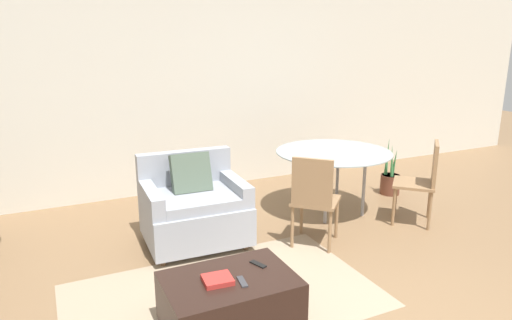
{
  "coord_description": "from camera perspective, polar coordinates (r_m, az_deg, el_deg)",
  "views": [
    {
      "loc": [
        -1.71,
        -2.07,
        1.94
      ],
      "look_at": [
        0.2,
        1.97,
        0.75
      ],
      "focal_mm": 32.0,
      "sensor_mm": 36.0,
      "label": 1
    }
  ],
  "objects": [
    {
      "name": "tv_remote_primary",
      "position": [
        3.11,
        -1.73,
        -14.96
      ],
      "size": [
        0.06,
        0.15,
        0.01
      ],
      "color": "#333338",
      "rests_on": "ottoman"
    },
    {
      "name": "tv_remote_secondary",
      "position": [
        3.32,
        0.26,
        -12.88
      ],
      "size": [
        0.09,
        0.14,
        0.01
      ],
      "color": "black",
      "rests_on": "ottoman"
    },
    {
      "name": "dining_chair_near_left",
      "position": [
        4.32,
        7.26,
        -4.41
      ],
      "size": [
        0.59,
        0.59,
        0.9
      ],
      "color": "#93704C",
      "rests_on": "ground_plane"
    },
    {
      "name": "dining_chair_near_right",
      "position": [
        5.16,
        20.18,
        -2.02
      ],
      "size": [
        0.59,
        0.59,
        0.9
      ],
      "color": "#93704C",
      "rests_on": "ground_plane"
    },
    {
      "name": "potted_plant_small",
      "position": [
        6.11,
        16.42,
        -2.5
      ],
      "size": [
        0.25,
        0.25,
        0.73
      ],
      "color": "brown",
      "rests_on": "ground_plane"
    },
    {
      "name": "area_rug",
      "position": [
        3.72,
        -4.1,
        -16.54
      ],
      "size": [
        2.37,
        1.45,
        0.01
      ],
      "color": "gray",
      "rests_on": "ground_plane"
    },
    {
      "name": "armchair",
      "position": [
        4.48,
        -7.77,
        -5.98
      ],
      "size": [
        0.97,
        0.84,
        0.89
      ],
      "color": "#999EA8",
      "rests_on": "ground_plane"
    },
    {
      "name": "ottoman",
      "position": [
        3.26,
        -3.3,
        -17.15
      ],
      "size": [
        0.88,
        0.61,
        0.38
      ],
      "color": "black",
      "rests_on": "ground_plane"
    },
    {
      "name": "wall_back",
      "position": [
        5.93,
        -8.58,
        9.28
      ],
      "size": [
        12.0,
        0.06,
        2.75
      ],
      "color": "beige",
      "rests_on": "ground_plane"
    },
    {
      "name": "dining_table",
      "position": [
        5.19,
        9.64,
        0.42
      ],
      "size": [
        1.29,
        1.29,
        0.72
      ],
      "color": "#99A8AD",
      "rests_on": "ground_plane"
    },
    {
      "name": "book_stack",
      "position": [
        3.12,
        -4.82,
        -14.69
      ],
      "size": [
        0.2,
        0.18,
        0.03
      ],
      "color": "#B72D28",
      "rests_on": "ottoman"
    }
  ]
}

